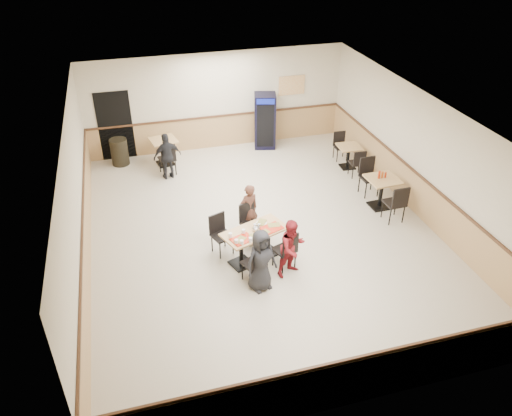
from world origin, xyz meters
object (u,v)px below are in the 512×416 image
object	(u,v)px
lone_diner	(167,156)
side_table_near	(382,188)
back_table	(164,148)
pepsi_cooler	(265,121)
trash_bin	(119,152)
diner_woman_right	(292,248)
main_table	(254,240)
side_table_far	(349,153)
diner_man_opposite	(249,210)
diner_woman_left	(261,260)

from	to	relation	value
lone_diner	side_table_near	bearing A→B (deg)	138.59
back_table	pepsi_cooler	bearing A→B (deg)	6.95
trash_bin	side_table_near	bearing A→B (deg)	-34.04
diner_woman_right	pepsi_cooler	world-z (taller)	pepsi_cooler
main_table	back_table	size ratio (longest dim) A/B	1.81
lone_diner	main_table	bearing A→B (deg)	97.03
side_table_near	back_table	world-z (taller)	side_table_near
lone_diner	pepsi_cooler	world-z (taller)	pepsi_cooler
diner_woman_right	back_table	world-z (taller)	diner_woman_right
lone_diner	side_table_far	xyz separation A→B (m)	(5.17, -0.78, -0.22)
back_table	diner_man_opposite	bearing A→B (deg)	-70.76
lone_diner	pepsi_cooler	xyz separation A→B (m)	(3.23, 1.29, 0.19)
main_table	side_table_near	bearing A→B (deg)	-1.69
back_table	side_table_near	bearing A→B (deg)	-37.92
lone_diner	trash_bin	distance (m)	1.81
diner_woman_right	diner_man_opposite	world-z (taller)	diner_man_opposite
pepsi_cooler	diner_man_opposite	bearing A→B (deg)	-96.64
back_table	lone_diner	bearing A→B (deg)	-90.00
side_table_far	side_table_near	bearing A→B (deg)	-93.14
diner_woman_left	diner_man_opposite	size ratio (longest dim) A/B	1.04
side_table_far	back_table	world-z (taller)	back_table
trash_bin	main_table	bearing A→B (deg)	-64.52
diner_man_opposite	pepsi_cooler	distance (m)	4.93
diner_woman_left	side_table_near	distance (m)	4.42
main_table	pepsi_cooler	xyz separation A→B (m)	(1.89, 5.56, 0.36)
main_table	diner_woman_left	world-z (taller)	diner_woman_left
pepsi_cooler	lone_diner	bearing A→B (deg)	-143.99
trash_bin	diner_man_opposite	bearing A→B (deg)	-58.82
diner_woman_right	pepsi_cooler	size ratio (longest dim) A/B	0.76
main_table	trash_bin	xyz separation A→B (m)	(-2.63, 5.52, -0.10)
side_table_near	trash_bin	world-z (taller)	side_table_near
lone_diner	side_table_far	bearing A→B (deg)	161.02
diner_woman_left	trash_bin	distance (m)	6.95
pepsi_cooler	diner_woman_left	bearing A→B (deg)	-92.96
side_table_far	diner_woman_left	bearing A→B (deg)	-131.67
diner_woman_right	lone_diner	bearing A→B (deg)	89.65
back_table	pepsi_cooler	distance (m)	3.27
diner_woman_right	lone_diner	distance (m)	5.33
side_table_near	pepsi_cooler	size ratio (longest dim) A/B	0.48
diner_woman_left	back_table	bearing A→B (deg)	83.80
main_table	back_table	world-z (taller)	back_table
pepsi_cooler	trash_bin	world-z (taller)	pepsi_cooler
main_table	side_table_near	world-z (taller)	side_table_near
diner_man_opposite	side_table_far	size ratio (longest dim) A/B	1.94
diner_woman_right	trash_bin	bearing A→B (deg)	95.72
main_table	trash_bin	world-z (taller)	trash_bin
main_table	side_table_near	size ratio (longest dim) A/B	1.90
side_table_far	pepsi_cooler	world-z (taller)	pepsi_cooler
lone_diner	trash_bin	bearing A→B (deg)	-54.40
diner_woman_right	side_table_far	distance (m)	5.26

